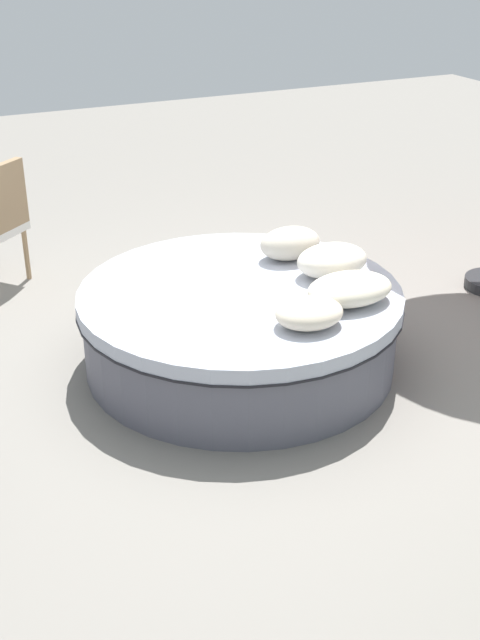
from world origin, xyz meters
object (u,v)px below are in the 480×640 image
round_bed (240,326)px  throw_pillow_3 (290,243)px  throw_pillow_0 (309,313)px  throw_pillow_1 (350,289)px  throw_pillow_2 (332,260)px

round_bed → throw_pillow_3: 0.72m
throw_pillow_0 → throw_pillow_1: size_ratio=0.74×
throw_pillow_0 → throw_pillow_1: 0.41m
throw_pillow_1 → round_bed: bearing=-40.7°
throw_pillow_0 → throw_pillow_1: bearing=-155.5°
round_bed → throw_pillow_2: (-0.63, 0.05, 0.36)m
throw_pillow_0 → throw_pillow_3: (-0.38, -0.94, 0.03)m
throw_pillow_2 → throw_pillow_3: bearing=-74.4°
round_bed → throw_pillow_1: size_ratio=3.75×
round_bed → throw_pillow_3: (-0.52, -0.32, 0.37)m
round_bed → throw_pillow_2: size_ratio=4.26×
throw_pillow_2 → throw_pillow_1: bearing=74.1°
throw_pillow_3 → throw_pillow_0: bearing=67.9°
round_bed → throw_pillow_1: throw_pillow_1 is taller
throw_pillow_1 → throw_pillow_2: 0.41m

